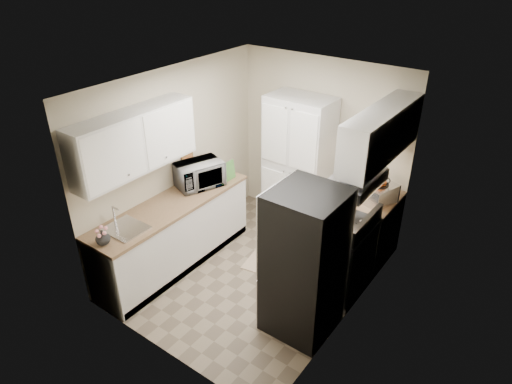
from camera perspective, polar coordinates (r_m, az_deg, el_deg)
ground at (r=6.05m, az=-0.12°, el=-10.09°), size 3.20×3.20×0.00m
room_shell at (r=5.18m, az=-0.36°, el=4.02°), size 2.64×3.24×2.52m
pantry_cabinet at (r=6.54m, az=5.27°, el=3.39°), size 0.90×0.55×2.00m
base_cabinet_left at (r=6.07m, az=-10.16°, el=-5.31°), size 0.60×2.30×0.88m
countertop_left at (r=5.83m, az=-10.54°, el=-1.56°), size 0.63×2.33×0.04m
base_cabinet_right at (r=6.27m, az=13.77°, el=-4.49°), size 0.60×0.80×0.88m
countertop_right at (r=6.04m, az=14.27°, el=-0.84°), size 0.63×0.83×0.04m
electric_range at (r=5.64m, az=10.36°, el=-7.81°), size 0.71×0.78×1.13m
refrigerator at (r=4.86m, az=6.06°, el=-8.84°), size 0.70×0.72×1.70m
microwave at (r=6.10m, az=-7.11°, el=2.22°), size 0.60×0.71×0.33m
wine_bottle at (r=6.37m, az=-4.92°, el=3.15°), size 0.07×0.07×0.26m
flower_vase at (r=5.21m, az=-18.62°, el=-5.39°), size 0.17×0.17×0.17m
cutting_board at (r=6.24m, az=-3.36°, el=2.67°), size 0.02×0.21×0.26m
toaster_oven at (r=5.89m, az=15.09°, el=-0.18°), size 0.43×0.49×0.24m
fruit_basket at (r=5.83m, az=15.18°, el=1.41°), size 0.33×0.33×0.11m
kitchen_mat at (r=6.35m, az=2.31°, el=-7.88°), size 0.72×1.00×0.01m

